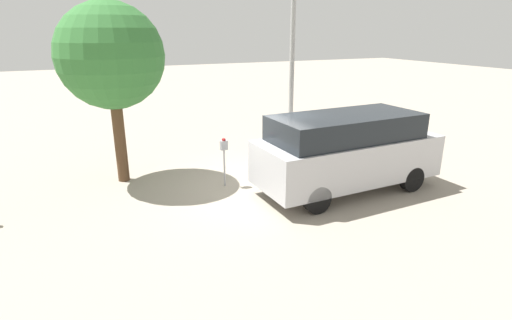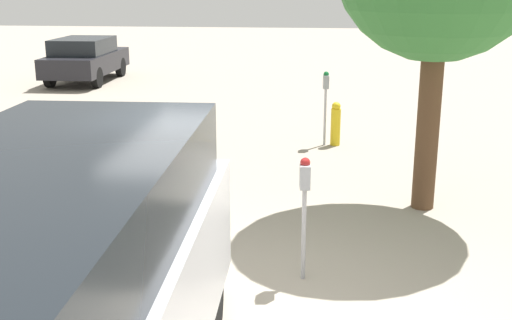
% 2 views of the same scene
% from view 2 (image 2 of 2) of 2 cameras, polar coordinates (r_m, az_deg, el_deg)
% --- Properties ---
extents(ground_plane, '(80.00, 80.00, 0.00)m').
position_cam_2_polar(ground_plane, '(6.69, 0.58, -12.99)').
color(ground_plane, gray).
extents(parking_meter_near, '(0.21, 0.13, 1.40)m').
position_cam_2_polar(parking_meter_near, '(6.91, 4.35, -2.72)').
color(parking_meter_near, '#9E9EA3').
rests_on(parking_meter_near, ground).
extents(parking_meter_far, '(0.21, 0.13, 1.49)m').
position_cam_2_polar(parking_meter_far, '(12.82, 6.22, 6.10)').
color(parking_meter_far, '#9E9EA3').
rests_on(parking_meter_far, ground).
extents(parked_van, '(5.06, 2.12, 2.12)m').
position_cam_2_polar(parked_van, '(4.59, -18.56, -11.90)').
color(parked_van, '#B2B2B7').
rests_on(parked_van, ground).
extents(car_distant, '(4.12, 1.80, 1.43)m').
position_cam_2_polar(car_distant, '(21.86, -14.92, 8.73)').
color(car_distant, black).
rests_on(car_distant, ground).
extents(fire_hydrant, '(0.20, 0.20, 0.88)m').
position_cam_2_polar(fire_hydrant, '(12.97, 7.09, 3.22)').
color(fire_hydrant, gold).
rests_on(fire_hydrant, ground).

